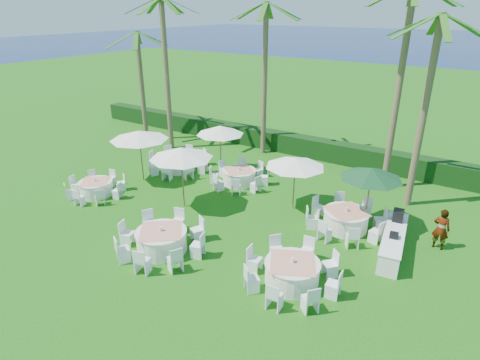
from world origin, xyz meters
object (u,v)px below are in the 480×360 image
object	(u,v)px
banquet_table_f	(346,219)
umbrella_b	(181,153)
umbrella_d	(295,162)
staff_person	(441,229)
banquet_table_a	(96,188)
banquet_table_b	(162,240)
umbrella_green	(371,173)
buffet_table	(393,241)
banquet_table_c	(292,272)
umbrella_c	(220,130)
umbrella_a	(139,135)
banquet_table_e	(239,176)
banquet_table_d	(178,163)

from	to	relation	value
banquet_table_f	umbrella_b	xyz separation A→B (m)	(-7.18, -2.13, 2.26)
umbrella_b	umbrella_d	world-z (taller)	umbrella_b
staff_person	banquet_table_a	bearing A→B (deg)	18.91
staff_person	banquet_table_b	bearing A→B (deg)	37.77
banquet_table_a	umbrella_green	xyz separation A→B (m)	(12.39, 4.21, 2.11)
buffet_table	staff_person	distance (m)	1.94
banquet_table_c	umbrella_green	size ratio (longest dim) A/B	1.23
umbrella_c	buffet_table	bearing A→B (deg)	-15.90
banquet_table_a	umbrella_a	xyz separation A→B (m)	(0.60, 2.66, 2.17)
banquet_table_b	umbrella_c	xyz separation A→B (m)	(-2.67, 7.73, 2.09)
banquet_table_a	umbrella_d	bearing A→B (deg)	24.16
umbrella_d	staff_person	world-z (taller)	umbrella_d
banquet_table_b	banquet_table_e	world-z (taller)	banquet_table_b
banquet_table_f	umbrella_c	xyz separation A→B (m)	(-8.11, 2.22, 2.11)
banquet_table_b	umbrella_b	bearing A→B (deg)	117.18
banquet_table_b	umbrella_b	size ratio (longest dim) A/B	1.17
umbrella_d	banquet_table_d	bearing A→B (deg)	174.38
umbrella_d	umbrella_b	bearing A→B (deg)	-149.48
umbrella_c	umbrella_green	size ratio (longest dim) A/B	1.02
banquet_table_d	banquet_table_e	xyz separation A→B (m)	(4.04, 0.28, -0.04)
banquet_table_c	umbrella_d	world-z (taller)	umbrella_d
umbrella_c	umbrella_green	bearing A→B (deg)	-10.15
banquet_table_a	banquet_table_e	xyz separation A→B (m)	(5.32, 5.09, 0.03)
banquet_table_a	umbrella_c	size ratio (longest dim) A/B	1.04
banquet_table_c	umbrella_b	bearing A→B (deg)	160.41
banquet_table_e	banquet_table_f	size ratio (longest dim) A/B	0.93
banquet_table_f	umbrella_a	size ratio (longest dim) A/B	1.08
banquet_table_e	banquet_table_f	xyz separation A→B (m)	(6.43, -1.54, 0.03)
banquet_table_e	banquet_table_a	bearing A→B (deg)	-136.27
banquet_table_c	buffet_table	size ratio (longest dim) A/B	0.90
banquet_table_b	umbrella_a	world-z (taller)	umbrella_a
umbrella_green	buffet_table	xyz separation A→B (m)	(1.49, -1.35, -2.04)
banquet_table_f	umbrella_b	world-z (taller)	umbrella_b
banquet_table_a	staff_person	world-z (taller)	staff_person
banquet_table_c	banquet_table_f	size ratio (longest dim) A/B	1.01
umbrella_a	banquet_table_a	bearing A→B (deg)	-102.78
umbrella_c	staff_person	world-z (taller)	umbrella_c
umbrella_b	umbrella_green	distance (m)	8.30
banquet_table_d	staff_person	world-z (taller)	staff_person
banquet_table_c	buffet_table	xyz separation A→B (m)	(2.42, 3.89, 0.01)
banquet_table_b	staff_person	xyz separation A→B (m)	(9.03, 6.04, 0.39)
umbrella_c	umbrella_d	bearing A→B (deg)	-17.75
umbrella_c	staff_person	xyz separation A→B (m)	(11.70, -1.69, -1.69)
umbrella_c	banquet_table_c	bearing A→B (deg)	-41.03
umbrella_a	staff_person	xyz separation A→B (m)	(14.73, 1.42, -1.70)
umbrella_a	buffet_table	distance (m)	13.45
banquet_table_a	banquet_table_d	size ratio (longest dim) A/B	0.84
umbrella_a	umbrella_d	bearing A→B (deg)	9.34
banquet_table_d	umbrella_b	size ratio (longest dim) A/B	1.16
banquet_table_b	banquet_table_d	bearing A→B (deg)	126.56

